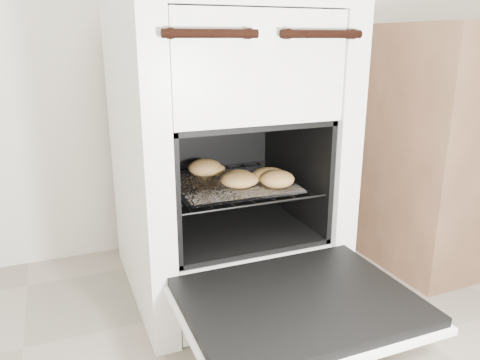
% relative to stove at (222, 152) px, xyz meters
% --- Properties ---
extents(stove, '(0.58, 0.65, 0.90)m').
position_rel_stove_xyz_m(stove, '(0.00, 0.00, 0.00)').
color(stove, white).
rests_on(stove, ground).
extents(oven_door, '(0.53, 0.41, 0.04)m').
position_rel_stove_xyz_m(oven_door, '(-0.00, -0.49, -0.24)').
color(oven_door, black).
rests_on(oven_door, stove).
extents(oven_rack, '(0.43, 0.41, 0.01)m').
position_rel_stove_xyz_m(oven_rack, '(0.00, -0.06, -0.08)').
color(oven_rack, black).
rests_on(oven_rack, stove).
extents(foil_sheet, '(0.33, 0.29, 0.01)m').
position_rel_stove_xyz_m(foil_sheet, '(0.00, -0.08, -0.08)').
color(foil_sheet, white).
rests_on(foil_sheet, oven_rack).
extents(baked_rolls, '(0.29, 0.33, 0.05)m').
position_rel_stove_xyz_m(baked_rolls, '(0.02, -0.09, -0.05)').
color(baked_rolls, tan).
rests_on(baked_rolls, foil_sheet).
extents(counter, '(0.83, 0.56, 0.82)m').
position_rel_stove_xyz_m(counter, '(0.96, -0.06, -0.03)').
color(counter, brown).
rests_on(counter, ground).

